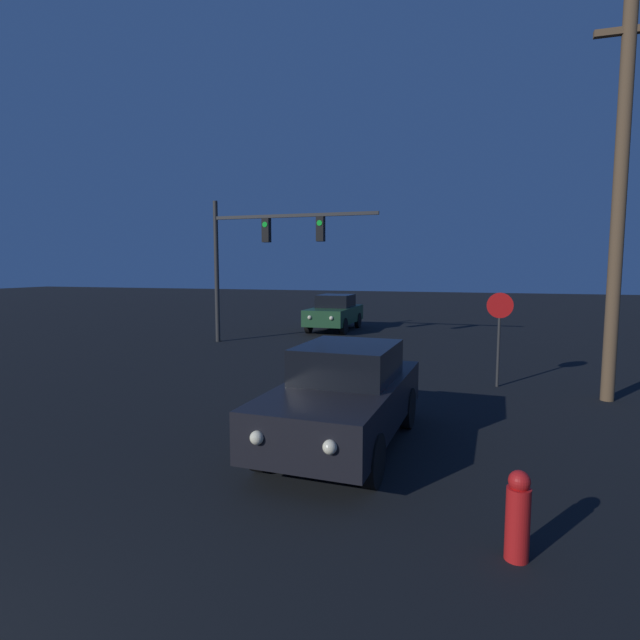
% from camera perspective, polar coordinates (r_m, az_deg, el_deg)
% --- Properties ---
extents(car_near, '(1.96, 4.45, 1.67)m').
position_cam_1_polar(car_near, '(8.28, 2.84, -8.62)').
color(car_near, black).
rests_on(car_near, ground_plane).
extents(car_far, '(1.84, 4.41, 1.67)m').
position_cam_1_polar(car_far, '(23.35, 1.69, 0.88)').
color(car_far, '#1E4728').
rests_on(car_far, ground_plane).
extents(traffic_signal_mast, '(6.52, 0.30, 5.51)m').
position_cam_1_polar(traffic_signal_mast, '(19.29, -6.99, 8.44)').
color(traffic_signal_mast, '#2D2D2D').
rests_on(traffic_signal_mast, ground_plane).
extents(stop_sign, '(0.62, 0.07, 2.33)m').
position_cam_1_polar(stop_sign, '(12.94, 19.81, -0.29)').
color(stop_sign, '#2D2D2D').
rests_on(stop_sign, ground_plane).
extents(utility_pole, '(1.33, 0.28, 8.67)m').
position_cam_1_polar(utility_pole, '(12.66, 31.03, 12.09)').
color(utility_pole, brown).
rests_on(utility_pole, ground_plane).
extents(fire_hydrant, '(0.24, 0.24, 0.93)m').
position_cam_1_polar(fire_hydrant, '(5.72, 21.68, -20.08)').
color(fire_hydrant, red).
rests_on(fire_hydrant, ground_plane).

